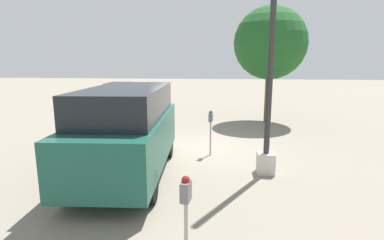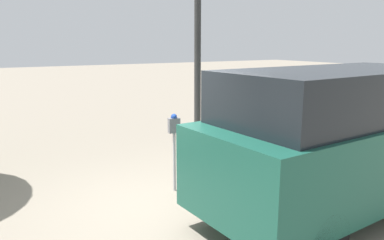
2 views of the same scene
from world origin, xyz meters
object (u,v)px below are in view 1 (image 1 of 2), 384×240
Objects in this scene: lamp_post at (269,89)px; car_distant at (120,91)px; parking_meter_near at (211,122)px; parking_meter_far at (186,205)px; street_tree at (270,43)px; parked_van at (127,129)px.

lamp_post is 1.60× the size of car_distant.
parking_meter_far is at bearing 7.22° from parking_meter_near.
street_tree is at bearing 163.88° from parking_meter_near.
parked_van is at bearing -31.75° from street_tree.
car_distant is (-17.63, -6.93, -0.38)m from parking_meter_far.
lamp_post is 7.12m from street_tree.
parking_meter_far reaches higher than car_distant.
lamp_post is at bearing 166.95° from parking_meter_far.
parked_van is (-3.66, -1.93, 0.12)m from parking_meter_far.
lamp_post reaches higher than parking_meter_far.
lamp_post is at bearing 93.78° from parked_van.
lamp_post is 3.70m from parked_van.
parking_meter_near is 0.33× the size of car_distant.
lamp_post reaches higher than parking_meter_near.
parked_van is 1.16× the size of car_distant.
street_tree reaches higher than parking_meter_far.
lamp_post is 1.27× the size of street_tree.
parking_meter_far is at bearing -13.34° from street_tree.
car_distant is at bearing -150.20° from parking_meter_far.
parking_meter_far is at bearing -163.16° from car_distant.
lamp_post reaches higher than car_distant.
parking_meter_near is 0.29× the size of parked_van.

